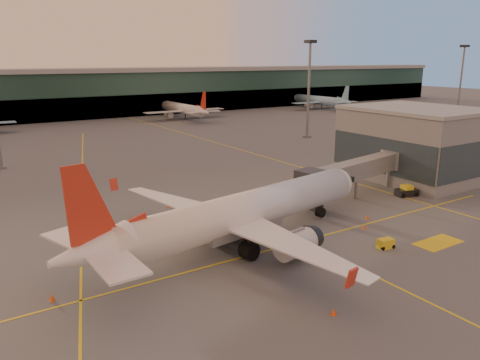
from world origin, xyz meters
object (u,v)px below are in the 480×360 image
main_airplane (238,215)px  gpu_cart (386,244)px  catering_truck (240,218)px  pushback_tug (407,192)px

main_airplane → gpu_cart: main_airplane is taller
gpu_cart → main_airplane: bearing=157.9°
catering_truck → pushback_tug: (31.31, 0.17, -1.55)m
catering_truck → gpu_cart: size_ratio=2.75×
gpu_cart → pushback_tug: (19.42, 12.29, 0.17)m
main_airplane → gpu_cart: (14.16, -8.90, -3.54)m
pushback_tug → gpu_cart: bearing=-132.7°
main_airplane → gpu_cart: size_ratio=20.42×
catering_truck → gpu_cart: catering_truck is taller
catering_truck → pushback_tug: bearing=22.6°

